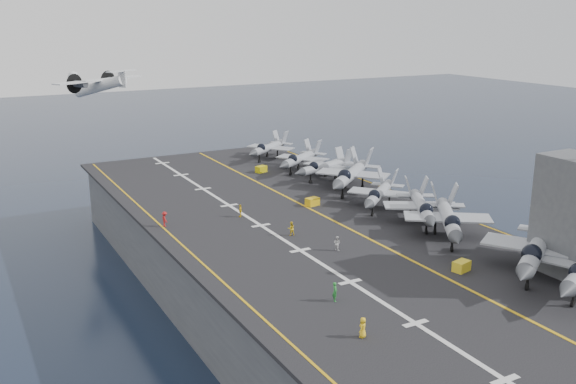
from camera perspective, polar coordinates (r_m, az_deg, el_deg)
name	(u,v)px	position (r m, az deg, el deg)	size (l,w,h in m)	color
ground	(302,293)	(86.45, 1.27, -8.96)	(500.00, 500.00, 0.00)	#142135
hull	(302,258)	(84.51, 1.29, -5.87)	(36.00, 90.00, 10.00)	#56595E
flight_deck	(303,220)	(82.77, 1.31, -2.51)	(38.00, 92.00, 0.40)	black
foul_line	(323,215)	(84.16, 3.09, -2.07)	(0.35, 90.00, 0.02)	gold
landing_centerline	(261,225)	(80.05, -2.43, -2.99)	(0.50, 90.00, 0.02)	silver
deck_edge_port	(176,239)	(76.18, -9.91, -4.18)	(0.25, 90.00, 0.02)	gold
deck_edge_stbd	(416,200)	(92.88, 11.29, -0.68)	(0.25, 90.00, 0.02)	gold
fighter_jet_1	(537,247)	(69.22, 21.28, -4.56)	(19.75, 18.09, 5.71)	#A0A9B1
fighter_jet_2	(449,217)	(76.80, 14.08, -2.20)	(17.01, 18.24, 5.27)	gray
fighter_jet_3	(422,205)	(81.66, 11.81, -1.18)	(15.01, 16.66, 4.82)	gray
fighter_jet_4	(379,192)	(87.26, 8.13, -0.04)	(15.54, 15.02, 4.52)	gray
fighter_jet_5	(351,173)	(95.39, 5.64, 1.68)	(19.02, 18.42, 5.53)	#8C949B
fighter_jet_6	(326,166)	(102.40, 3.36, 2.36)	(14.70, 11.91, 4.43)	gray
fighter_jet_7	(301,158)	(107.79, 1.13, 3.07)	(15.75, 14.56, 4.55)	#979DA6
fighter_jet_8	(269,147)	(117.16, -1.72, 4.03)	(15.34, 14.28, 4.43)	#8B949C
tow_cart_a	(461,266)	(68.28, 15.17, -6.37)	(2.02, 1.57, 1.08)	yellow
tow_cart_b	(312,202)	(88.32, 2.18, -0.87)	(2.01, 1.53, 1.08)	gold
tow_cart_c	(261,169)	(107.24, -2.40, 2.04)	(2.06, 1.69, 1.07)	#C6B70A
crew_0	(363,328)	(53.35, 6.67, -11.88)	(1.25, 1.14, 1.74)	yellow
crew_1	(335,292)	(59.35, 4.20, -8.82)	(1.09, 1.30, 1.84)	#268C33
crew_2	(291,228)	(76.25, 0.28, -3.26)	(1.13, 0.87, 1.70)	yellow
crew_3	(165,219)	(80.88, -10.90, -2.38)	(0.84, 1.19, 1.90)	#B21919
crew_4	(240,211)	(83.44, -4.26, -1.67)	(1.12, 1.19, 1.66)	yellow
crew_7	(337,243)	(71.70, 4.37, -4.56)	(1.02, 1.17, 1.64)	silver
transport_plane	(100,86)	(124.38, -16.38, 9.01)	(23.52, 21.21, 4.61)	silver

